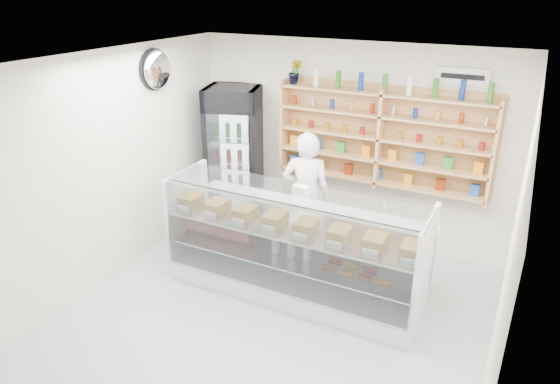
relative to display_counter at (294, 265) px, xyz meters
The scene contains 8 objects.
room 1.30m from the display_counter, 89.28° to the right, with size 5.00×5.00×5.00m.
display_counter is the anchor object (origin of this frame).
shop_worker 1.07m from the display_counter, 105.75° to the left, with size 0.64×0.42×1.75m, color white.
drinks_cooler 2.22m from the display_counter, 140.45° to the left, with size 0.95×0.94×2.12m.
wall_shelving 2.04m from the display_counter, 71.79° to the left, with size 2.84×0.28×1.33m.
potted_plant 2.64m from the display_counter, 115.53° to the left, with size 0.19×0.15×0.34m, color #1E6626.
security_mirror 3.03m from the display_counter, 169.26° to the left, with size 0.15×0.50×0.50m, color silver.
wall_sign 3.03m from the display_counter, 49.99° to the left, with size 0.62×0.03×0.20m, color white.
Camera 1 is at (2.19, -3.88, 3.50)m, focal length 32.00 mm.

